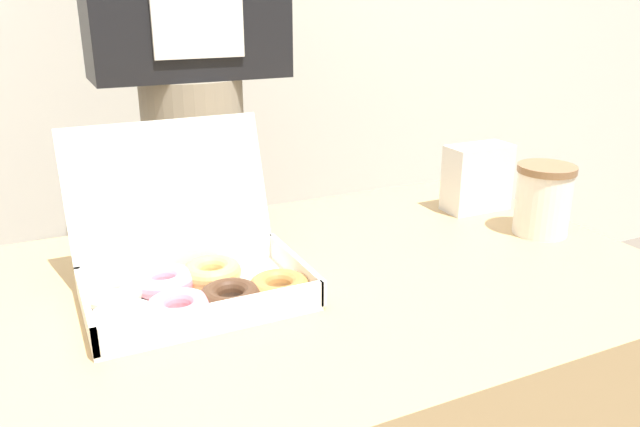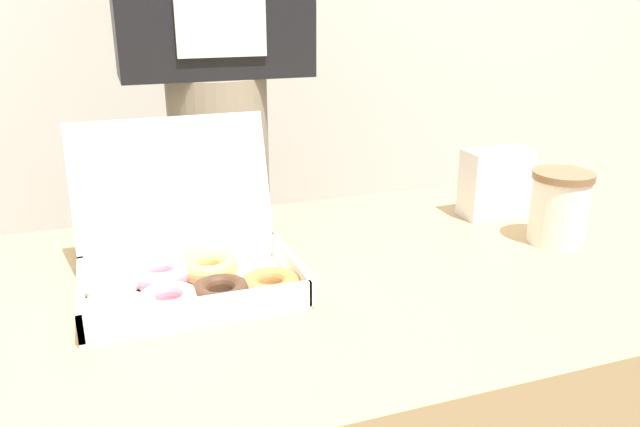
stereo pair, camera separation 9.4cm
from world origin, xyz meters
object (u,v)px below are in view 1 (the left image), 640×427
Objects in this scene: coffee_cup at (543,199)px; napkin_holder at (477,178)px; person_customer at (189,55)px; donut_box at (187,277)px.

napkin_holder is at bearing 97.46° from coffee_cup.
person_customer is (-0.46, 0.57, 0.21)m from coffee_cup.
person_customer is at bearing 128.80° from coffee_cup.
napkin_holder is 0.07× the size of person_customer.
donut_box reaches higher than napkin_holder.
coffee_cup is 0.97× the size of napkin_holder.
coffee_cup is at bearing -1.68° from donut_box.
donut_box reaches higher than coffee_cup.
donut_box is at bearing 178.32° from coffee_cup.
napkin_holder reaches higher than coffee_cup.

